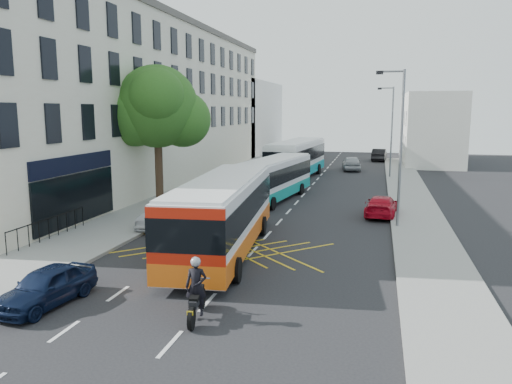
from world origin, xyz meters
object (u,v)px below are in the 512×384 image
Objects in this scene: motorbike at (196,290)px; parked_car_blue at (46,286)px; bus_mid at (273,178)px; distant_car_grey at (302,160)px; lamp_far at (391,127)px; street_tree at (157,107)px; distant_car_silver at (352,163)px; lamp_near at (399,140)px; distant_car_dark at (379,155)px; red_hatchback at (382,206)px; bus_near at (223,214)px; bus_far at (297,158)px; parked_car_silver at (166,215)px.

motorbike is 0.60× the size of parked_car_blue.
motorbike is (1.85, -19.99, -0.60)m from bus_mid.
distant_car_grey reaches higher than parked_car_blue.
distant_car_grey is (-9.03, 7.24, -3.89)m from lamp_far.
street_tree reaches higher than distant_car_silver.
lamp_far is 3.70× the size of motorbike.
distant_car_dark is (-0.85, 35.83, -3.88)m from lamp_near.
motorbike is at bearing -76.67° from bus_mid.
street_tree is 15.12m from red_hatchback.
bus_near is at bearing -105.82° from lamp_far.
bus_mid is 0.85× the size of bus_far.
distant_car_silver reaches higher than distant_car_grey.
bus_far is 21.18m from parked_car_silver.
bus_near is at bearing 59.73° from red_hatchback.
parked_car_silver is (-3.87, -9.30, -0.82)m from bus_mid.
street_tree is 0.75× the size of bus_near.
parked_car_silver is 0.95× the size of distant_car_silver.
lamp_near is at bearing -90.00° from lamp_far.
bus_far is 16.96m from red_hatchback.
motorbike is at bearing -84.12° from bus_near.
street_tree is 25.55m from distant_car_grey.
motorbike reaches higher than distant_car_dark.
lamp_far is 1.82× the size of distant_car_silver.
motorbike is at bearing -62.06° from street_tree.
distant_car_dark is (7.07, 29.15, -0.77)m from bus_mid.
bus_mid is 20.37m from parked_car_blue.
red_hatchback is at bearing 63.17° from motorbike.
distant_car_silver is at bearing 124.74° from lamp_far.
parked_car_silver is (-5.72, 10.69, -0.22)m from motorbike.
street_tree reaches higher than parked_car_blue.
parked_car_blue is 50.31m from distant_car_dark.
parked_car_silver is (2.91, -5.58, -5.61)m from street_tree.
street_tree is 15.10m from lamp_near.
parked_car_blue is 40.72m from distant_car_grey.
street_tree is at bearing 109.53° from parked_car_blue.
distant_car_dark is (-0.16, 32.79, 0.14)m from red_hatchback.
red_hatchback is 0.92× the size of distant_car_dark.
bus_far is 2.94× the size of parked_car_silver.
distant_car_silver is (2.47, 38.50, -0.16)m from motorbike.
lamp_near is 1.93× the size of red_hatchback.
parked_car_blue is at bearing -84.09° from parked_car_silver.
red_hatchback is (10.40, 16.46, -0.02)m from parked_car_blue.
lamp_far is 0.65× the size of bus_far.
bus_mid is 11.55m from bus_far.
distant_car_silver reaches higher than distant_car_dark.
distant_car_grey is at bearing -65.40° from red_hatchback.
parked_car_silver is 0.93× the size of distant_car_dark.
lamp_near is at bearing -70.05° from distant_car_grey.
distant_car_silver reaches higher than red_hatchback.
motorbike is (8.63, -16.27, -5.39)m from street_tree.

